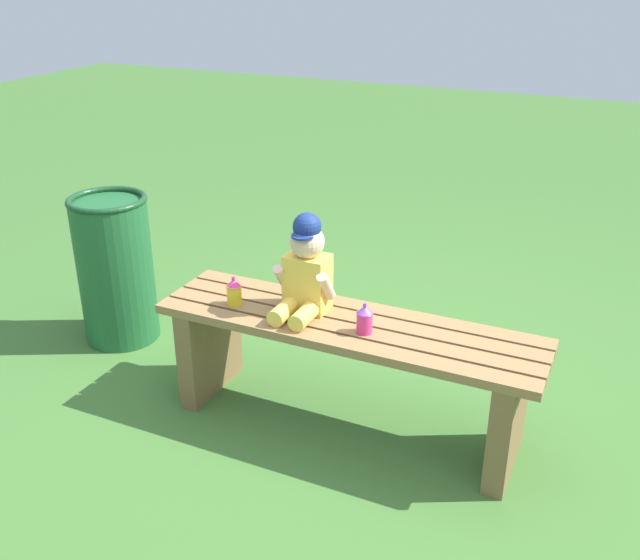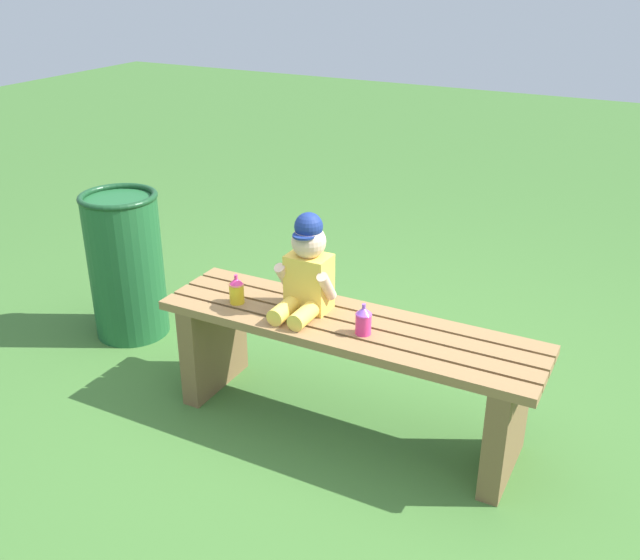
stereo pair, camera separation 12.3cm
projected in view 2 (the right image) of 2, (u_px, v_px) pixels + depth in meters
ground_plane at (346, 424)px, 2.97m from camera, size 16.00×16.00×0.00m
park_bench at (347, 358)px, 2.84m from camera, size 1.53×0.39×0.48m
child_figure at (307, 269)px, 2.79m from camera, size 0.23×0.27×0.40m
sippy_cup_left at (237, 290)px, 2.90m from camera, size 0.06×0.06×0.12m
sippy_cup_right at (363, 320)px, 2.67m from camera, size 0.06×0.06×0.12m
trash_bin at (126, 265)px, 3.54m from camera, size 0.38×0.38×0.74m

